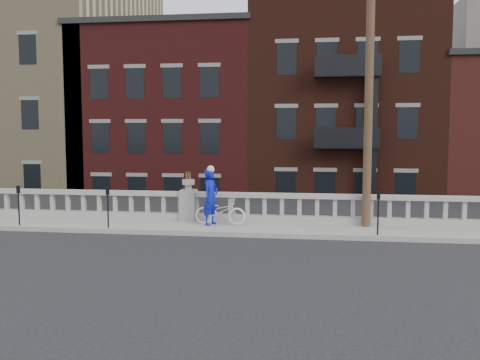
# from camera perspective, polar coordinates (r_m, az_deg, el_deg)

# --- Properties ---
(ground) EXTENTS (120.00, 120.00, 0.00)m
(ground) POSITION_cam_1_polar(r_m,az_deg,el_deg) (15.62, -8.88, -7.24)
(ground) COLOR black
(ground) RESTS_ON ground
(sidewalk) EXTENTS (32.00, 2.20, 0.15)m
(sidewalk) POSITION_cam_1_polar(r_m,az_deg,el_deg) (18.44, -6.18, -5.01)
(sidewalk) COLOR gray
(sidewalk) RESTS_ON ground
(balustrade) EXTENTS (28.00, 0.34, 1.03)m
(balustrade) POSITION_cam_1_polar(r_m,az_deg,el_deg) (19.25, -5.51, -2.86)
(balustrade) COLOR gray
(balustrade) RESTS_ON sidewalk
(planter_pedestal) EXTENTS (0.55, 0.55, 1.76)m
(planter_pedestal) POSITION_cam_1_polar(r_m,az_deg,el_deg) (19.23, -5.52, -2.30)
(planter_pedestal) COLOR gray
(planter_pedestal) RESTS_ON sidewalk
(lower_level) EXTENTS (80.00, 44.00, 20.80)m
(lower_level) POSITION_cam_1_polar(r_m,az_deg,el_deg) (37.83, 2.05, 4.25)
(lower_level) COLOR #605E59
(lower_level) RESTS_ON ground
(utility_pole) EXTENTS (1.60, 0.28, 10.00)m
(utility_pole) POSITION_cam_1_polar(r_m,az_deg,el_deg) (18.35, 13.63, 11.00)
(utility_pole) COLOR #422D1E
(utility_pole) RESTS_ON sidewalk
(parking_meter_b) EXTENTS (0.10, 0.09, 1.36)m
(parking_meter_b) POSITION_cam_1_polar(r_m,az_deg,el_deg) (19.59, -22.55, -2.06)
(parking_meter_b) COLOR black
(parking_meter_b) RESTS_ON sidewalk
(parking_meter_c) EXTENTS (0.10, 0.09, 1.36)m
(parking_meter_c) POSITION_cam_1_polar(r_m,az_deg,el_deg) (18.20, -13.92, -2.34)
(parking_meter_c) COLOR black
(parking_meter_c) RESTS_ON sidewalk
(parking_meter_d) EXTENTS (0.10, 0.09, 1.36)m
(parking_meter_d) POSITION_cam_1_polar(r_m,az_deg,el_deg) (17.02, 14.53, -2.89)
(parking_meter_d) COLOR black
(parking_meter_d) RESTS_ON sidewalk
(bicycle) EXTENTS (1.75, 0.61, 0.92)m
(bicycle) POSITION_cam_1_polar(r_m,az_deg,el_deg) (18.36, -2.13, -3.34)
(bicycle) COLOR silver
(bicycle) RESTS_ON sidewalk
(cyclist) EXTENTS (0.69, 0.82, 1.92)m
(cyclist) POSITION_cam_1_polar(r_m,az_deg,el_deg) (18.23, -3.14, -1.81)
(cyclist) COLOR #0B14AE
(cyclist) RESTS_ON sidewalk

